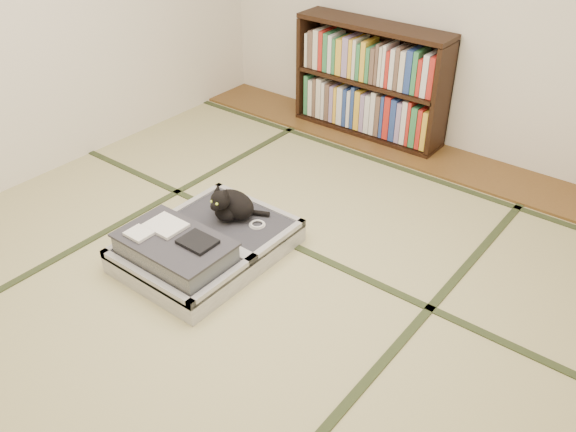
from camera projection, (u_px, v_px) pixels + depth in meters
The scene contains 9 objects.
floor at pixel (245, 274), 3.59m from camera, with size 4.50×4.50×0.00m, color tan.
wood_strip at pixel (410, 150), 4.90m from camera, with size 4.00×0.50×0.02m, color brown.
room_shell at pixel (232, 24), 2.78m from camera, with size 4.50×4.50×4.50m.
tatami_borders at pixel (296, 236), 3.91m from camera, with size 4.00×4.50×0.01m.
bookcase at pixel (370, 82), 4.93m from camera, with size 1.29×0.30×0.92m.
suitcase at pixel (202, 246), 3.65m from camera, with size 0.75×0.99×0.29m.
cat at pixel (231, 205), 3.77m from camera, with size 0.33×0.33×0.27m.
cable_coil at pixel (257, 224), 3.75m from camera, with size 0.10×0.10×0.02m.
hanger at pixel (193, 267), 3.63m from camera, with size 0.45×0.25×0.01m.
Camera 1 is at (1.93, -2.05, 2.26)m, focal length 38.00 mm.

